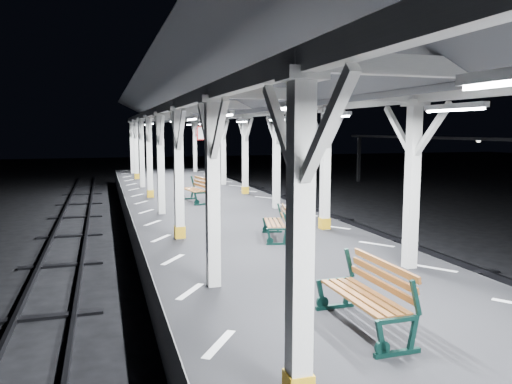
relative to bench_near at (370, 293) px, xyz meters
name	(u,v)px	position (x,y,z in m)	size (l,w,h in m)	color
ground	(281,294)	(0.35, 4.51, -1.51)	(120.00, 120.00, 0.00)	black
platform	(281,273)	(0.35, 4.51, -1.01)	(6.00, 50.00, 1.00)	black
hazard_stripes_left	(173,260)	(-2.10, 4.51, -0.50)	(1.00, 48.00, 0.01)	silver
hazard_stripes_right	(377,244)	(2.80, 4.51, -0.50)	(1.00, 48.00, 0.01)	silver
track_left	(46,314)	(-4.65, 4.51, -1.43)	(2.20, 60.00, 0.16)	#2D2D33
track_right	(463,273)	(5.35, 4.51, -1.43)	(2.20, 60.00, 0.16)	#2D2D33
canopy	(282,92)	(0.35, 4.49, 3.05)	(5.40, 49.00, 4.65)	silver
bench_near	(370,293)	(0.00, 0.00, 0.00)	(0.67, 1.76, 0.95)	black
bench_mid	(278,222)	(0.74, 5.83, -0.08)	(0.89, 1.58, 0.81)	black
bench_far	(197,189)	(-0.05, 12.84, 0.00)	(0.92, 1.82, 0.94)	black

